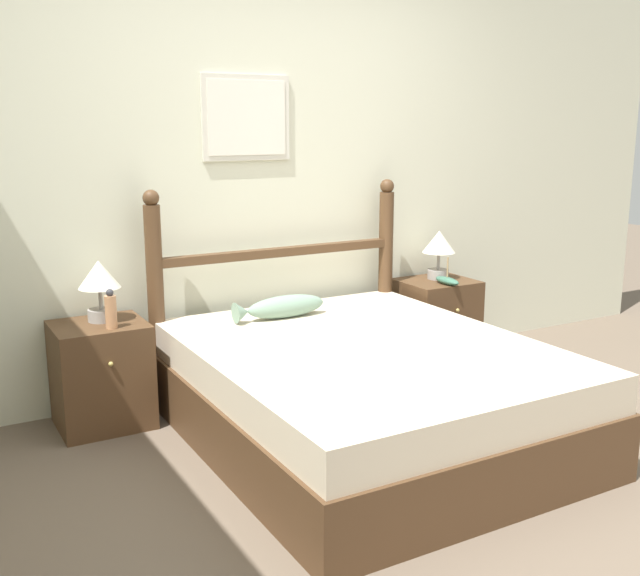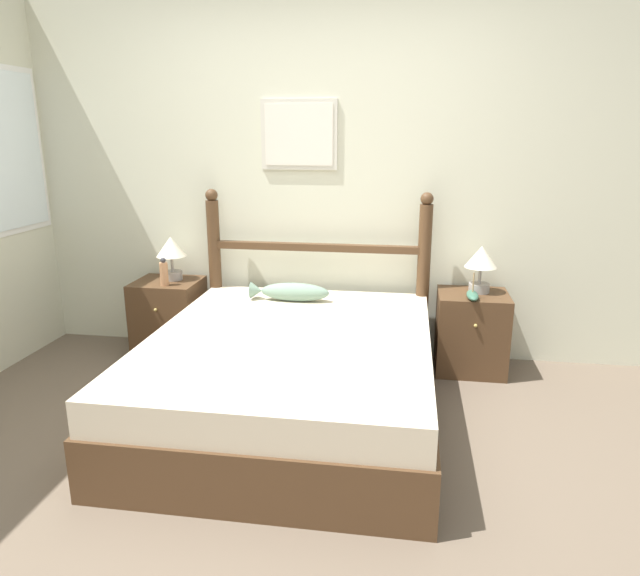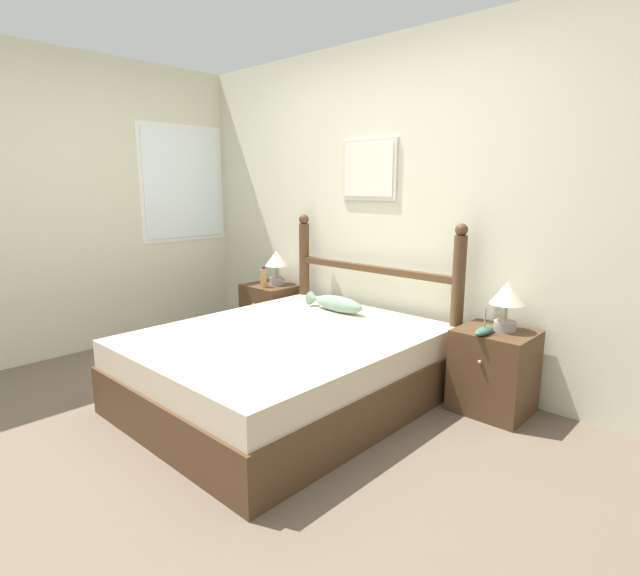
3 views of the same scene
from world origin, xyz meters
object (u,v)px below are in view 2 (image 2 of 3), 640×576
nightstand_left (169,317)px  nightstand_right (471,332)px  table_lamp_right (481,262)px  bed (291,375)px  bottle (164,273)px  model_boat (472,295)px  table_lamp_left (171,251)px  fish_pillow (290,292)px

nightstand_left → nightstand_right: same height
table_lamp_right → bed: bearing=-142.4°
table_lamp_right → bottle: table_lamp_right is taller
table_lamp_right → model_boat: size_ratio=1.50×
table_lamp_left → model_boat: (2.12, -0.18, -0.19)m
nightstand_right → table_lamp_left: table_lamp_left is taller
model_boat → nightstand_left: bearing=176.5°
table_lamp_left → bed: bearing=-39.7°
nightstand_left → bed: bearing=-37.3°
table_lamp_right → bottle: size_ratio=1.58×
fish_pillow → bed: bearing=-78.3°
bed → bottle: (-1.05, 0.71, 0.40)m
table_lamp_left → model_boat: bearing=-4.8°
table_lamp_left → model_boat: table_lamp_left is taller
bed → nightstand_left: bearing=142.7°
table_lamp_left → bottle: size_ratio=1.58×
table_lamp_left → fish_pillow: size_ratio=0.59×
nightstand_left → fish_pillow: size_ratio=1.02×
bottle → model_boat: bottle is taller
bed → model_boat: bearing=33.3°
bottle → fish_pillow: bearing=-3.5°
nightstand_right → bottle: (-2.13, -0.12, 0.37)m
bottle → model_boat: (2.11, -0.01, -0.07)m
bed → bottle: bottle is taller
nightstand_left → model_boat: bearing=-3.5°
nightstand_left → table_lamp_left: 0.49m
table_lamp_right → model_boat: 0.26m
bed → nightstand_left: (-1.09, 0.83, 0.03)m
fish_pillow → bottle: bearing=176.5°
bottle → nightstand_right: bearing=3.2°
nightstand_right → bottle: bottle is taller
bottle → model_boat: bearing=-0.3°
bed → fish_pillow: (-0.13, 0.65, 0.31)m
table_lamp_left → table_lamp_right: same height
nightstand_right → table_lamp_right: (0.04, 0.04, 0.49)m
bed → fish_pillow: fish_pillow is taller
nightstand_right → table_lamp_right: bearing=46.0°
model_boat → fish_pillow: size_ratio=0.39×
table_lamp_right → fish_pillow: size_ratio=0.59×
bed → table_lamp_right: 1.51m
nightstand_left → table_lamp_right: size_ratio=1.72×
bed → nightstand_right: nightstand_right is taller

